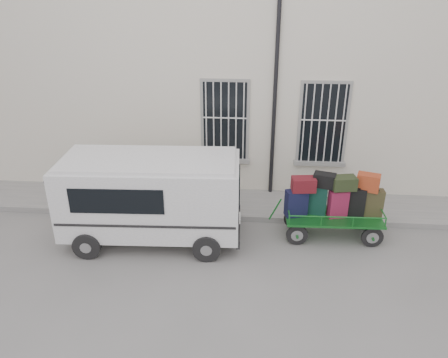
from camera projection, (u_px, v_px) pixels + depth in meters
name	position (u px, v px, depth m)	size (l,w,h in m)	color
ground	(232.00, 250.00, 10.39)	(80.00, 80.00, 0.00)	slate
building	(244.00, 76.00, 14.10)	(24.00, 5.15, 6.00)	beige
sidewalk	(237.00, 204.00, 12.35)	(24.00, 1.70, 0.15)	slate
luggage_cart	(333.00, 202.00, 10.54)	(2.74, 1.11, 1.69)	black
van	(151.00, 194.00, 10.34)	(4.35, 2.10, 2.15)	silver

